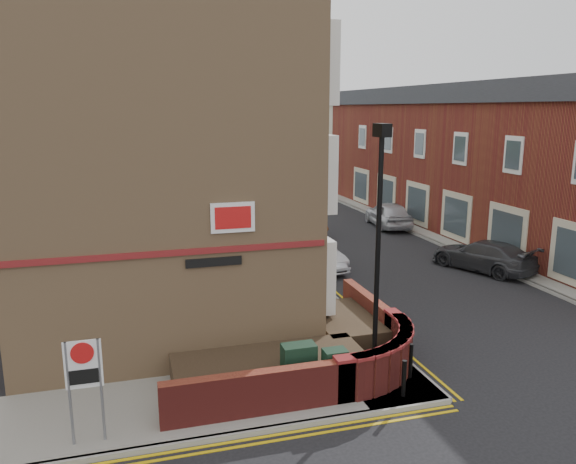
{
  "coord_description": "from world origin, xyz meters",
  "views": [
    {
      "loc": [
        -3.96,
        -10.44,
        6.75
      ],
      "look_at": [
        0.22,
        4.0,
        3.43
      ],
      "focal_mm": 35.0,
      "sensor_mm": 36.0,
      "label": 1
    }
  ],
  "objects_px": {
    "lamppost": "(378,257)",
    "utility_cabinet_large": "(299,368)",
    "zone_sign": "(84,373)",
    "silver_car_near": "(314,253)"
  },
  "relations": [
    {
      "from": "zone_sign",
      "to": "silver_car_near",
      "type": "bearing_deg",
      "value": 52.35
    },
    {
      "from": "lamppost",
      "to": "utility_cabinet_large",
      "type": "height_order",
      "value": "lamppost"
    },
    {
      "from": "utility_cabinet_large",
      "to": "silver_car_near",
      "type": "xyz_separation_m",
      "value": [
        3.9,
        10.35,
        -0.07
      ]
    },
    {
      "from": "lamppost",
      "to": "silver_car_near",
      "type": "xyz_separation_m",
      "value": [
        2.0,
        10.45,
        -2.69
      ]
    },
    {
      "from": "utility_cabinet_large",
      "to": "zone_sign",
      "type": "height_order",
      "value": "zone_sign"
    },
    {
      "from": "lamppost",
      "to": "utility_cabinet_large",
      "type": "relative_size",
      "value": 5.25
    },
    {
      "from": "lamppost",
      "to": "zone_sign",
      "type": "height_order",
      "value": "lamppost"
    },
    {
      "from": "utility_cabinet_large",
      "to": "zone_sign",
      "type": "xyz_separation_m",
      "value": [
        -4.7,
        -0.8,
        0.92
      ]
    },
    {
      "from": "lamppost",
      "to": "zone_sign",
      "type": "bearing_deg",
      "value": -173.93
    },
    {
      "from": "lamppost",
      "to": "silver_car_near",
      "type": "height_order",
      "value": "lamppost"
    }
  ]
}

